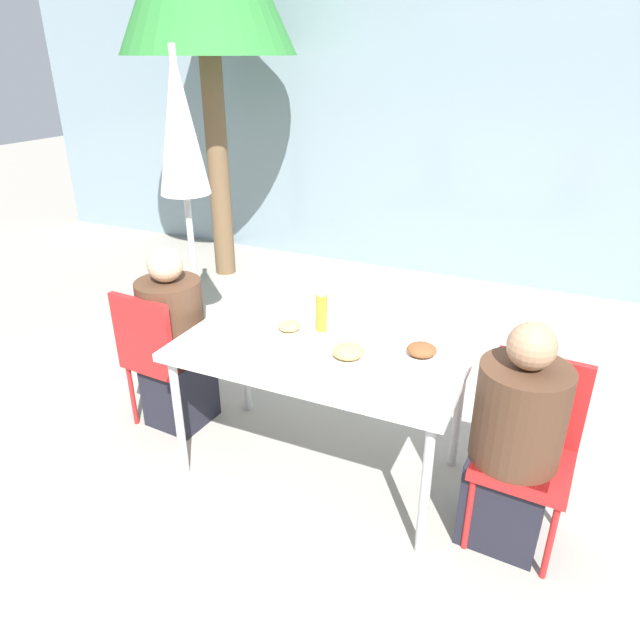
% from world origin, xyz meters
% --- Properties ---
extents(ground_plane, '(24.00, 24.00, 0.00)m').
position_xyz_m(ground_plane, '(0.00, 0.00, 0.00)').
color(ground_plane, gray).
extents(building_facade, '(10.00, 0.20, 3.00)m').
position_xyz_m(building_facade, '(0.00, 3.32, 1.50)').
color(building_facade, gray).
rests_on(building_facade, ground).
extents(dining_table, '(1.40, 0.78, 0.74)m').
position_xyz_m(dining_table, '(0.00, 0.00, 0.67)').
color(dining_table, white).
rests_on(dining_table, ground).
extents(chair_left, '(0.43, 0.43, 0.86)m').
position_xyz_m(chair_left, '(-1.01, -0.01, 0.50)').
color(chair_left, red).
rests_on(chair_left, ground).
extents(person_left, '(0.36, 0.36, 1.10)m').
position_xyz_m(person_left, '(-0.95, 0.07, 0.51)').
color(person_left, black).
rests_on(person_left, ground).
extents(chair_right, '(0.43, 0.43, 0.86)m').
position_xyz_m(chair_right, '(1.01, 0.01, 0.50)').
color(chair_right, red).
rests_on(chair_right, ground).
extents(person_right, '(0.38, 0.38, 1.08)m').
position_xyz_m(person_right, '(0.95, -0.06, 0.50)').
color(person_right, black).
rests_on(person_right, ground).
extents(closed_umbrella, '(0.36, 0.36, 2.09)m').
position_xyz_m(closed_umbrella, '(-1.35, 0.83, 1.52)').
color(closed_umbrella, '#333333').
rests_on(closed_umbrella, ground).
extents(plate_0, '(0.21, 0.21, 0.06)m').
position_xyz_m(plate_0, '(-0.21, 0.09, 0.76)').
color(plate_0, white).
rests_on(plate_0, dining_table).
extents(plate_1, '(0.27, 0.27, 0.07)m').
position_xyz_m(plate_1, '(0.17, -0.05, 0.76)').
color(plate_1, white).
rests_on(plate_1, dining_table).
extents(plate_2, '(0.25, 0.25, 0.07)m').
position_xyz_m(plate_2, '(0.47, 0.11, 0.76)').
color(plate_2, white).
rests_on(plate_2, dining_table).
extents(bottle, '(0.06, 0.06, 0.21)m').
position_xyz_m(bottle, '(-0.07, 0.18, 0.84)').
color(bottle, '#B7751E').
rests_on(bottle, dining_table).
extents(drinking_cup, '(0.07, 0.07, 0.08)m').
position_xyz_m(drinking_cup, '(-0.46, -0.29, 0.78)').
color(drinking_cup, silver).
rests_on(drinking_cup, dining_table).
extents(salad_bowl, '(0.17, 0.17, 0.06)m').
position_xyz_m(salad_bowl, '(0.41, -0.14, 0.77)').
color(salad_bowl, white).
rests_on(salad_bowl, dining_table).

